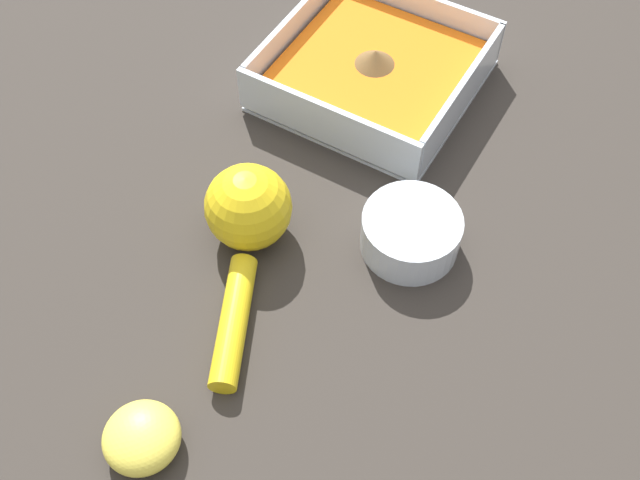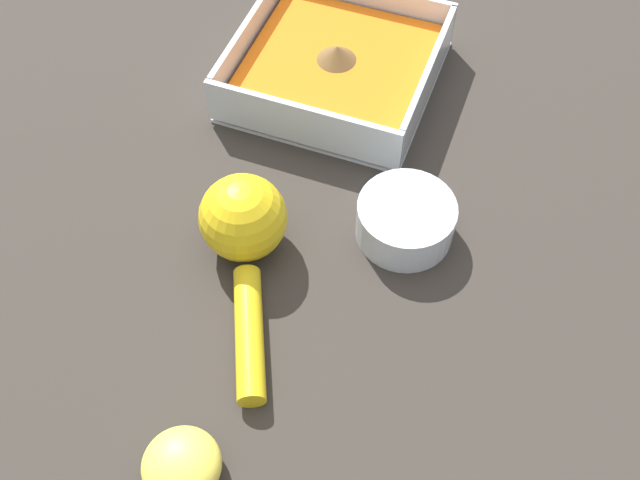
{
  "view_description": "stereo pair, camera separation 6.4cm",
  "coord_description": "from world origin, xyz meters",
  "px_view_note": "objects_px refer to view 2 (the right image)",
  "views": [
    {
      "loc": [
        0.27,
        -0.53,
        0.56
      ],
      "look_at": [
        0.08,
        -0.22,
        0.03
      ],
      "focal_mm": 42.0,
      "sensor_mm": 36.0,
      "label": 1
    },
    {
      "loc": [
        0.21,
        -0.56,
        0.56
      ],
      "look_at": [
        0.08,
        -0.22,
        0.03
      ],
      "focal_mm": 42.0,
      "sensor_mm": 36.0,
      "label": 2
    }
  ],
  "objects_px": {
    "lemon_half": "(182,465)",
    "square_dish": "(336,70)",
    "spice_bowl": "(405,221)",
    "lemon_squeezer": "(244,231)"
  },
  "relations": [
    {
      "from": "lemon_squeezer",
      "to": "lemon_half",
      "type": "relative_size",
      "value": 3.15
    },
    {
      "from": "square_dish",
      "to": "lemon_half",
      "type": "xyz_separation_m",
      "value": [
        0.03,
        -0.43,
        -0.0
      ]
    },
    {
      "from": "square_dish",
      "to": "lemon_squeezer",
      "type": "relative_size",
      "value": 1.07
    },
    {
      "from": "lemon_squeezer",
      "to": "lemon_half",
      "type": "distance_m",
      "value": 0.2
    },
    {
      "from": "square_dish",
      "to": "lemon_squeezer",
      "type": "height_order",
      "value": "lemon_squeezer"
    },
    {
      "from": "square_dish",
      "to": "lemon_half",
      "type": "bearing_deg",
      "value": -85.49
    },
    {
      "from": "lemon_half",
      "to": "square_dish",
      "type": "bearing_deg",
      "value": 94.51
    },
    {
      "from": "spice_bowl",
      "to": "lemon_squeezer",
      "type": "relative_size",
      "value": 0.47
    },
    {
      "from": "spice_bowl",
      "to": "lemon_squeezer",
      "type": "bearing_deg",
      "value": -150.17
    },
    {
      "from": "lemon_half",
      "to": "lemon_squeezer",
      "type": "bearing_deg",
      "value": 100.04
    }
  ]
}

